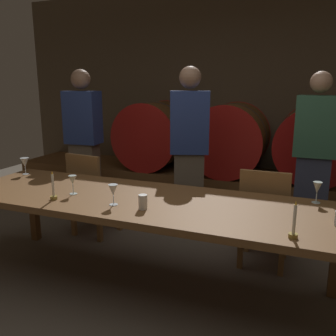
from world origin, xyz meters
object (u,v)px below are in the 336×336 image
(wine_barrel_center, at_px, (231,139))
(wine_glass_far_left, at_px, (25,163))
(chair_left, at_px, (91,191))
(wine_glass_far_right, at_px, (317,188))
(candle_left, at_px, (53,191))
(guest_center, at_px, (189,151))
(guest_left, at_px, (84,144))
(wine_barrel_left, at_px, (155,135))
(dining_table, at_px, (141,206))
(cup_left, at_px, (143,202))
(chair_right, at_px, (264,214))
(guest_right, at_px, (314,162))
(wine_barrel_right, at_px, (315,143))
(candle_right, at_px, (294,227))
(wine_glass_center_right, at_px, (113,191))
(wine_glass_center_left, at_px, (73,181))

(wine_barrel_center, bearing_deg, wine_glass_far_left, -128.51)
(chair_left, xyz_separation_m, wine_glass_far_right, (2.12, -0.34, 0.34))
(candle_left, bearing_deg, wine_glass_far_right, 18.93)
(guest_center, xyz_separation_m, wine_glass_far_left, (-1.35, -0.84, -0.06))
(wine_barrel_center, xyz_separation_m, guest_left, (-1.48, -1.08, 0.01))
(candle_left, distance_m, wine_glass_far_left, 0.91)
(wine_barrel_left, height_order, dining_table, wine_barrel_left)
(guest_center, xyz_separation_m, cup_left, (0.10, -1.32, -0.12))
(dining_table, distance_m, chair_right, 1.08)
(guest_center, relative_size, guest_right, 1.03)
(wine_barrel_left, bearing_deg, chair_left, -92.74)
(chair_right, bearing_deg, guest_center, -28.40)
(dining_table, distance_m, candle_left, 0.65)
(wine_barrel_left, xyz_separation_m, cup_left, (0.95, -2.42, -0.10))
(chair_left, relative_size, guest_right, 0.53)
(chair_left, bearing_deg, wine_glass_far_right, 177.62)
(wine_barrel_right, xyz_separation_m, cup_left, (-1.10, -2.42, -0.10))
(candle_right, height_order, wine_glass_center_right, candle_right)
(candle_right, bearing_deg, wine_barrel_right, 87.15)
(wine_glass_center_right, bearing_deg, chair_left, 131.18)
(wine_glass_far_left, bearing_deg, candle_right, -13.83)
(candle_left, bearing_deg, wine_barrel_left, 95.65)
(guest_left, xyz_separation_m, wine_glass_center_right, (1.15, -1.34, -0.06))
(dining_table, bearing_deg, wine_barrel_right, 61.21)
(guest_center, bearing_deg, wine_barrel_center, -119.38)
(cup_left, bearing_deg, wine_glass_center_left, 170.08)
(guest_right, relative_size, cup_left, 16.41)
(dining_table, height_order, candle_right, candle_right)
(wine_glass_center_right, xyz_separation_m, wine_glass_far_right, (1.33, 0.57, 0.00))
(wine_barrel_center, xyz_separation_m, wine_glass_center_right, (-0.34, -2.42, -0.05))
(wine_glass_center_left, bearing_deg, wine_glass_center_right, -14.75)
(candle_left, distance_m, candle_right, 1.68)
(guest_left, bearing_deg, guest_center, 174.22)
(guest_center, distance_m, candle_right, 1.80)
(guest_right, relative_size, wine_glass_center_left, 11.22)
(candle_left, relative_size, cup_left, 2.13)
(dining_table, bearing_deg, chair_left, 142.35)
(wine_barrel_center, relative_size, wine_glass_far_right, 5.80)
(wine_barrel_right, relative_size, candle_right, 4.16)
(wine_barrel_center, distance_m, guest_center, 1.12)
(wine_barrel_center, height_order, candle_left, wine_barrel_center)
(wine_barrel_right, relative_size, wine_glass_center_right, 6.04)
(wine_glass_far_left, height_order, wine_glass_center_left, wine_glass_far_left)
(wine_barrel_left, relative_size, guest_center, 0.52)
(chair_left, distance_m, cup_left, 1.40)
(wine_barrel_right, bearing_deg, wine_glass_far_left, -142.59)
(wine_barrel_center, distance_m, dining_table, 2.24)
(candle_right, bearing_deg, wine_barrel_center, 108.88)
(candle_right, xyz_separation_m, wine_glass_far_right, (0.13, 0.69, 0.05))
(guest_left, bearing_deg, wine_glass_far_right, 158.21)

